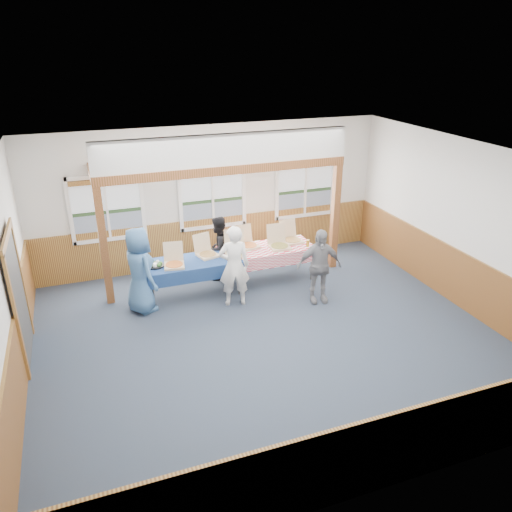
{
  "coord_description": "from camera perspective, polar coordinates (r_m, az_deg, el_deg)",
  "views": [
    {
      "loc": [
        -2.8,
        -7.01,
        4.87
      ],
      "look_at": [
        0.14,
        1.0,
        1.14
      ],
      "focal_mm": 35.0,
      "sensor_mm": 36.0,
      "label": 1
    }
  ],
  "objects": [
    {
      "name": "window_left",
      "position": [
        10.96,
        -16.72,
        5.65
      ],
      "size": [
        1.56,
        0.1,
        1.46
      ],
      "color": "white",
      "rests_on": "wall_back"
    },
    {
      "name": "pizza_box_c",
      "position": [
        10.36,
        -2.39,
        0.59
      ],
      "size": [
        0.51,
        0.58,
        0.46
      ],
      "rotation": [
        0.0,
        0.0,
        -0.21
      ],
      "color": "beige",
      "rests_on": "table_right"
    },
    {
      "name": "pizza_box_d",
      "position": [
        10.72,
        -0.92,
        1.42
      ],
      "size": [
        0.46,
        0.53,
        0.42
      ],
      "rotation": [
        0.0,
        0.0,
        0.17
      ],
      "color": "beige",
      "rests_on": "table_right"
    },
    {
      "name": "woman_white",
      "position": [
        9.67,
        -2.51,
        -1.16
      ],
      "size": [
        0.66,
        0.5,
        1.65
      ],
      "primitive_type": "imported",
      "rotation": [
        0.0,
        0.0,
        2.96
      ],
      "color": "white",
      "rests_on": "floor"
    },
    {
      "name": "post_right",
      "position": [
        11.33,
        9.0,
        4.39
      ],
      "size": [
        0.15,
        0.15,
        2.4
      ],
      "primitive_type": "cube",
      "color": "brown",
      "rests_on": "floor"
    },
    {
      "name": "wainscot_back",
      "position": [
        11.68,
        -4.84,
        1.81
      ],
      "size": [
        7.98,
        0.05,
        1.1
      ],
      "primitive_type": "cube",
      "color": "brown",
      "rests_on": "floor"
    },
    {
      "name": "cross_beam",
      "position": [
        10.01,
        -3.37,
        9.8
      ],
      "size": [
        5.15,
        0.18,
        0.18
      ],
      "primitive_type": "cube",
      "color": "brown",
      "rests_on": "post_left"
    },
    {
      "name": "post_left",
      "position": [
        10.02,
        -16.99,
        1.01
      ],
      "size": [
        0.15,
        0.15,
        2.4
      ],
      "primitive_type": "cube",
      "color": "brown",
      "rests_on": "floor"
    },
    {
      "name": "woman_black",
      "position": [
        10.81,
        -4.35,
        0.89
      ],
      "size": [
        0.87,
        0.82,
        1.42
      ],
      "primitive_type": "imported",
      "rotation": [
        0.0,
        0.0,
        3.68
      ],
      "color": "black",
      "rests_on": "floor"
    },
    {
      "name": "wall_left",
      "position": [
        7.83,
        -26.95,
        -3.87
      ],
      "size": [
        0.0,
        8.0,
        8.0
      ],
      "primitive_type": "plane",
      "rotation": [
        1.57,
        0.0,
        1.57
      ],
      "color": "silver",
      "rests_on": "floor"
    },
    {
      "name": "pizza_box_f",
      "position": [
        11.03,
        4.1,
        2.01
      ],
      "size": [
        0.43,
        0.52,
        0.44
      ],
      "rotation": [
        0.0,
        0.0,
        0.08
      ],
      "color": "beige",
      "rests_on": "table_right"
    },
    {
      "name": "wall_back",
      "position": [
        11.36,
        -5.05,
        6.77
      ],
      "size": [
        8.0,
        0.0,
        8.0
      ],
      "primitive_type": "plane",
      "rotation": [
        1.57,
        0.0,
        0.0
      ],
      "color": "silver",
      "rests_on": "floor"
    },
    {
      "name": "table_right",
      "position": [
        10.72,
        1.23,
        0.72
      ],
      "size": [
        2.15,
        1.31,
        0.76
      ],
      "rotation": [
        0.0,
        0.0,
        0.22
      ],
      "color": "#363636",
      "rests_on": "floor"
    },
    {
      "name": "cased_opening",
      "position": [
        8.86,
        -25.57,
        -4.45
      ],
      "size": [
        0.06,
        1.3,
        2.1
      ],
      "primitive_type": "cube",
      "color": "#363636",
      "rests_on": "wall_left"
    },
    {
      "name": "person_grey",
      "position": [
        9.88,
        7.19,
        -1.16
      ],
      "size": [
        0.95,
        0.52,
        1.53
      ],
      "primitive_type": "imported",
      "rotation": [
        0.0,
        0.0,
        -0.17
      ],
      "color": "gray",
      "rests_on": "floor"
    },
    {
      "name": "wainscot_front",
      "position": [
        6.25,
        14.01,
        -21.04
      ],
      "size": [
        7.98,
        0.05,
        1.1
      ],
      "primitive_type": "cube",
      "color": "brown",
      "rests_on": "floor"
    },
    {
      "name": "veggie_tray",
      "position": [
        10.01,
        -11.45,
        -0.98
      ],
      "size": [
        0.37,
        0.37,
        0.09
      ],
      "color": "black",
      "rests_on": "table_left"
    },
    {
      "name": "window_right",
      "position": [
        12.08,
        5.67,
        8.16
      ],
      "size": [
        1.56,
        0.1,
        1.46
      ],
      "color": "white",
      "rests_on": "wall_back"
    },
    {
      "name": "pizza_box_a",
      "position": [
        9.95,
        -9.34,
        -0.76
      ],
      "size": [
        0.46,
        0.53,
        0.42
      ],
      "rotation": [
        0.0,
        0.0,
        -0.17
      ],
      "color": "beige",
      "rests_on": "table_left"
    },
    {
      "name": "table_left",
      "position": [
        10.16,
        -7.26,
        -0.82
      ],
      "size": [
        2.11,
        1.59,
        0.76
      ],
      "rotation": [
        0.0,
        0.0,
        0.4
      ],
      "color": "#363636",
      "rests_on": "floor"
    },
    {
      "name": "pizza_box_b",
      "position": [
        10.33,
        -5.67,
        0.39
      ],
      "size": [
        0.49,
        0.55,
        0.42
      ],
      "rotation": [
        0.0,
        0.0,
        0.25
      ],
      "color": "beige",
      "rests_on": "table_left"
    },
    {
      "name": "wall_front",
      "position": [
        5.56,
        15.23,
        -13.43
      ],
      "size": [
        8.0,
        0.0,
        8.0
      ],
      "primitive_type": "plane",
      "rotation": [
        -1.57,
        0.0,
        0.0
      ],
      "color": "silver",
      "rests_on": "floor"
    },
    {
      "name": "wainscot_left",
      "position": [
        8.32,
        -25.44,
        -10.29
      ],
      "size": [
        0.05,
        6.98,
        1.1
      ],
      "primitive_type": "cube",
      "color": "brown",
      "rests_on": "floor"
    },
    {
      "name": "ceiling",
      "position": [
        7.74,
        1.62,
        11.11
      ],
      "size": [
        8.0,
        8.0,
        0.0
      ],
      "primitive_type": "plane",
      "rotation": [
        3.14,
        0.0,
        0.0
      ],
      "color": "white",
      "rests_on": "wall_back"
    },
    {
      "name": "wall_right",
      "position": [
        10.3,
        22.69,
        3.21
      ],
      "size": [
        0.0,
        8.0,
        8.0
      ],
      "primitive_type": "plane",
      "rotation": [
        1.57,
        0.0,
        -1.57
      ],
      "color": "silver",
      "rests_on": "floor"
    },
    {
      "name": "window_mid",
      "position": [
        11.3,
        -5.01,
        7.1
      ],
      "size": [
        1.56,
        0.1,
        1.46
      ],
      "color": "white",
      "rests_on": "wall_back"
    },
    {
      "name": "man_blue",
      "position": [
        9.67,
        -13.16,
        -1.62
      ],
      "size": [
        0.81,
        0.97,
        1.7
      ],
      "primitive_type": "imported",
      "rotation": [
        0.0,
        0.0,
        1.95
      ],
      "color": "#3D6899",
      "rests_on": "floor"
    },
    {
      "name": "floor",
      "position": [
        8.99,
        1.38,
        -9.23
      ],
      "size": [
        8.0,
        8.0,
        0.0
      ],
      "primitive_type": "plane",
      "color": "#283642",
      "rests_on": "ground"
    },
    {
      "name": "wainscot_right",
      "position": [
        10.67,
        21.72,
        -2.09
      ],
      "size": [
        0.05,
        6.98,
        1.1
      ],
      "primitive_type": "cube",
      "color": "brown",
      "rests_on": "floor"
    },
    {
      "name": "drink_glass",
      "position": [
        10.78,
        5.93,
        1.46
      ],
      "size": [
        0.07,
        0.07,
        0.15
      ],
      "primitive_type": "cylinder",
      "color": "#A8771C",
      "rests_on": "table_right"
    },
    {
      "name": "pizza_box_e",
      "position": [
        10.7,
        2.64,
        1.34
      ],
      "size": [
        0.45,
        0.54,
        0.45
      ],
      "rotation": [
        0.0,
        0.0,
        -0.07
      ],
      "color": "beige",
      "rests_on": "table_right"
    }
  ]
}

